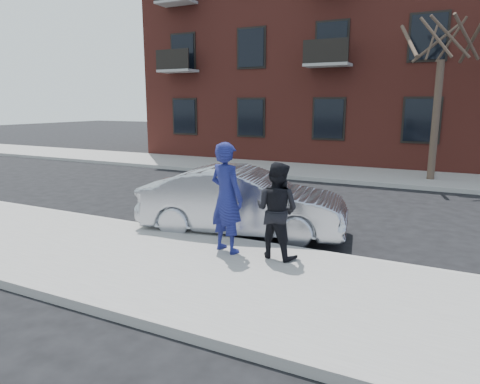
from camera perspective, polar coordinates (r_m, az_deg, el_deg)
The scene contains 10 objects.
ground at distance 8.35m, azimuth -13.60°, elevation -8.67°, with size 100.00×100.00×0.00m, color black.
near_sidewalk at distance 8.15m, azimuth -14.76°, elevation -8.69°, with size 50.00×3.50×0.15m, color gray.
near_curb at distance 9.49m, azimuth -7.60°, elevation -5.46°, with size 50.00×0.10×0.15m, color #999691.
far_sidewalk at distance 18.15m, azimuth 9.75°, elevation 2.71°, with size 50.00×3.50×0.15m, color gray.
far_curb at distance 16.46m, azimuth 7.93°, elevation 1.85°, with size 50.00×0.10×0.15m, color #999691.
apartment_building at distance 24.37m, azimuth 19.95°, elevation 18.82°, with size 24.30×10.30×12.30m.
street_tree at distance 17.16m, azimuth 25.60°, elevation 19.55°, with size 3.60×3.60×6.80m.
silver_sedan at distance 9.42m, azimuth 0.39°, elevation -1.30°, with size 1.57×4.50×1.48m, color #999BA3.
man_hoodie at distance 7.83m, azimuth -1.81°, elevation -0.76°, with size 0.86×0.69×2.04m.
man_peacoat at distance 7.60m, azimuth 4.92°, elevation -2.44°, with size 0.92×0.77×1.72m.
Camera 1 is at (5.12, -5.94, 2.86)m, focal length 32.00 mm.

